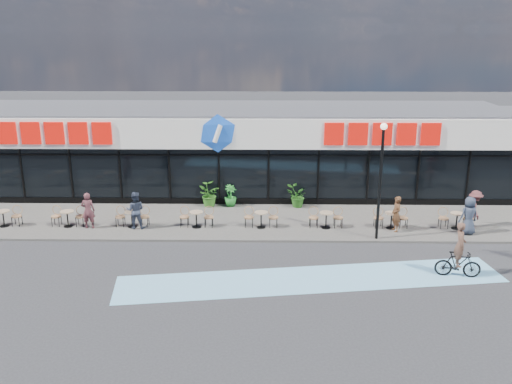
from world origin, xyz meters
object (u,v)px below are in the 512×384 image
pedestrian_b (475,209)px  pedestrian_c (469,216)px  potted_plant_right (297,196)px  pedestrian_a (396,214)px  potted_plant_left (208,195)px  cyclist_a (459,257)px  patron_left (88,210)px  patron_right (135,210)px  lamp_post (381,171)px  potted_plant_mid (230,196)px

pedestrian_b → pedestrian_c: size_ratio=1.01×
potted_plant_right → pedestrian_a: (4.17, -3.31, 0.23)m
potted_plant_left → pedestrian_c: pedestrian_c is taller
pedestrian_a → cyclist_a: bearing=3.6°
potted_plant_left → patron_left: (-5.03, -3.21, 0.22)m
pedestrian_b → patron_right: bearing=98.1°
potted_plant_right → cyclist_a: (5.41, -7.71, 0.10)m
lamp_post → patron_left: (-12.65, 1.08, -2.14)m
potted_plant_right → cyclist_a: size_ratio=0.53×
lamp_post → patron_right: bearing=174.0°
potted_plant_left → potted_plant_right: size_ratio=1.08×
pedestrian_b → pedestrian_c: 1.05m
pedestrian_a → potted_plant_mid: bearing=-126.6°
patron_left → pedestrian_c: size_ratio=0.98×
patron_left → potted_plant_left: bearing=-149.4°
potted_plant_left → potted_plant_right: potted_plant_left is taller
lamp_post → potted_plant_right: bearing=126.9°
potted_plant_mid → pedestrian_a: pedestrian_a is taller
lamp_post → potted_plant_left: 9.07m
lamp_post → pedestrian_b: size_ratio=2.91×
potted_plant_left → patron_left: patron_left is taller
potted_plant_mid → patron_left: 6.97m
lamp_post → pedestrian_a: (1.01, 0.91, -2.17)m
patron_right → cyclist_a: cyclist_a is taller
patron_right → pedestrian_a: size_ratio=1.07×
lamp_post → cyclist_a: (2.25, -3.49, -2.30)m
potted_plant_right → cyclist_a: 9.42m
lamp_post → pedestrian_c: bearing=8.2°
lamp_post → pedestrian_c: lamp_post is taller
potted_plant_left → pedestrian_b: (12.26, -2.83, 0.25)m
pedestrian_c → potted_plant_left: bearing=-31.2°
pedestrian_a → pedestrian_b: size_ratio=0.93×
potted_plant_left → potted_plant_right: bearing=-1.0°
cyclist_a → potted_plant_mid: bearing=138.2°
potted_plant_mid → patron_right: 5.18m
pedestrian_b → pedestrian_c: pedestrian_b is taller
potted_plant_mid → potted_plant_left: bearing=-177.9°
potted_plant_left → cyclist_a: 12.58m
potted_plant_mid → lamp_post: bearing=-33.7°
pedestrian_a → pedestrian_b: (3.62, 0.55, 0.06)m
patron_right → pedestrian_b: (15.18, 0.36, 0.01)m
potted_plant_right → potted_plant_left: bearing=179.0°
potted_plant_right → pedestrian_a: pedestrian_a is taller
potted_plant_right → potted_plant_mid: bearing=178.0°
potted_plant_left → pedestrian_c: size_ratio=0.72×
lamp_post → patron_left: size_ratio=3.00×
lamp_post → pedestrian_a: lamp_post is taller
potted_plant_mid → pedestrian_b: (11.13, -2.87, 0.31)m
cyclist_a → lamp_post: bearing=122.7°
pedestrian_a → pedestrian_b: 3.67m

